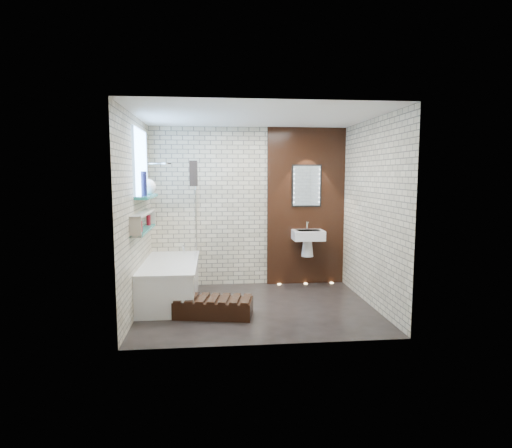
{
  "coord_description": "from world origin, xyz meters",
  "views": [
    {
      "loc": [
        -0.59,
        -5.7,
        1.83
      ],
      "look_at": [
        0.0,
        0.15,
        1.15
      ],
      "focal_mm": 29.88,
      "sensor_mm": 36.0,
      "label": 1
    }
  ],
  "objects": [
    {
      "name": "walnut_panel",
      "position": [
        0.95,
        1.27,
        1.3
      ],
      "size": [
        1.3,
        0.06,
        2.6
      ],
      "primitive_type": "cube",
      "color": "black",
      "rests_on": "ground"
    },
    {
      "name": "led_mirror",
      "position": [
        0.95,
        1.23,
        1.65
      ],
      "size": [
        0.5,
        0.02,
        0.7
      ],
      "color": "black",
      "rests_on": "walnut_panel"
    },
    {
      "name": "washbasin",
      "position": [
        0.95,
        1.07,
        0.79
      ],
      "size": [
        0.5,
        0.36,
        0.58
      ],
      "color": "white",
      "rests_on": "walnut_panel"
    },
    {
      "name": "floor_uplights",
      "position": [
        0.95,
        1.2,
        0.01
      ],
      "size": [
        0.96,
        0.06,
        0.01
      ],
      "color": "#FFD899",
      "rests_on": "ground"
    },
    {
      "name": "niche_bottles",
      "position": [
        -1.53,
        0.23,
        1.17
      ],
      "size": [
        0.06,
        0.79,
        0.15
      ],
      "color": "maroon",
      "rests_on": "display_niche"
    },
    {
      "name": "ground",
      "position": [
        0.0,
        0.0,
        0.0
      ],
      "size": [
        3.2,
        3.2,
        0.0
      ],
      "primitive_type": "plane",
      "color": "black",
      "rests_on": "ground"
    },
    {
      "name": "sill_vases",
      "position": [
        -1.5,
        0.36,
        1.67
      ],
      "size": [
        0.22,
        0.49,
        0.33
      ],
      "color": "white",
      "rests_on": "clerestory_window"
    },
    {
      "name": "bath_screen",
      "position": [
        -0.87,
        0.89,
        1.28
      ],
      "size": [
        0.01,
        0.78,
        1.4
      ],
      "primitive_type": "cube",
      "color": "white",
      "rests_on": "bathtub"
    },
    {
      "name": "bathtub",
      "position": [
        -1.22,
        0.45,
        0.29
      ],
      "size": [
        0.79,
        1.74,
        0.7
      ],
      "color": "white",
      "rests_on": "ground"
    },
    {
      "name": "room_shell",
      "position": [
        0.0,
        0.0,
        1.3
      ],
      "size": [
        3.24,
        3.2,
        2.6
      ],
      "color": "#ACA389",
      "rests_on": "ground"
    },
    {
      "name": "display_niche",
      "position": [
        -1.53,
        0.15,
        1.2
      ],
      "size": [
        0.14,
        1.3,
        0.26
      ],
      "color": "teal",
      "rests_on": "room_shell"
    },
    {
      "name": "towel",
      "position": [
        -0.87,
        0.6,
        1.85
      ],
      "size": [
        0.11,
        0.28,
        0.36
      ],
      "primitive_type": "cube",
      "color": "black",
      "rests_on": "bath_screen"
    },
    {
      "name": "clerestory_window",
      "position": [
        -1.57,
        0.35,
        1.9
      ],
      "size": [
        0.18,
        1.0,
        0.94
      ],
      "color": "#7FADE0",
      "rests_on": "room_shell"
    },
    {
      "name": "walnut_step",
      "position": [
        -0.6,
        -0.3,
        0.11
      ],
      "size": [
        1.06,
        0.62,
        0.22
      ],
      "primitive_type": "cube",
      "rotation": [
        0.0,
        0.0,
        -0.19
      ],
      "color": "black",
      "rests_on": "ground"
    },
    {
      "name": "shower_head",
      "position": [
        -1.3,
        0.95,
        2.0
      ],
      "size": [
        0.18,
        0.18,
        0.02
      ],
      "primitive_type": "cylinder",
      "color": "silver",
      "rests_on": "room_shell"
    }
  ]
}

